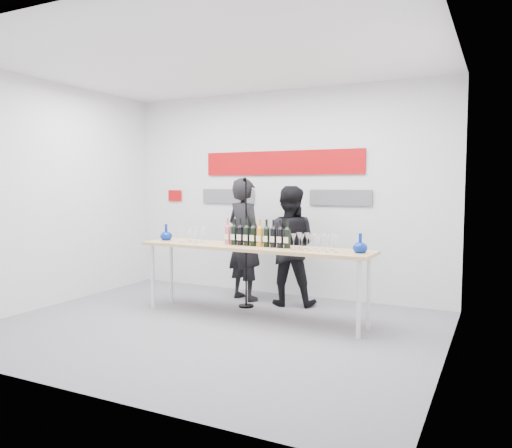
% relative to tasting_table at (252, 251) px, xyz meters
% --- Properties ---
extents(ground, '(5.00, 5.00, 0.00)m').
position_rel_tasting_table_xyz_m(ground, '(-0.23, -0.57, -0.82)').
color(ground, slate).
rests_on(ground, ground).
extents(back_wall, '(5.00, 0.04, 3.00)m').
position_rel_tasting_table_xyz_m(back_wall, '(-0.23, 1.43, 0.68)').
color(back_wall, silver).
rests_on(back_wall, ground).
extents(signage, '(3.38, 0.02, 0.79)m').
position_rel_tasting_table_xyz_m(signage, '(-0.29, 1.40, 0.98)').
color(signage, '#A6070A').
rests_on(signage, back_wall).
extents(tasting_table, '(2.98, 0.68, 0.89)m').
position_rel_tasting_table_xyz_m(tasting_table, '(0.00, 0.00, 0.00)').
color(tasting_table, tan).
rests_on(tasting_table, ground).
extents(wine_bottles, '(0.89, 0.10, 0.33)m').
position_rel_tasting_table_xyz_m(wine_bottles, '(0.06, -0.00, 0.23)').
color(wine_bottles, '#CC5966').
rests_on(wine_bottles, tasting_table).
extents(decanter_left, '(0.16, 0.16, 0.21)m').
position_rel_tasting_table_xyz_m(decanter_left, '(-1.32, 0.06, 0.17)').
color(decanter_left, navy).
rests_on(decanter_left, tasting_table).
extents(decanter_right, '(0.16, 0.16, 0.21)m').
position_rel_tasting_table_xyz_m(decanter_right, '(1.33, -0.02, 0.17)').
color(decanter_right, navy).
rests_on(decanter_right, tasting_table).
extents(glasses_left, '(0.27, 0.23, 0.18)m').
position_rel_tasting_table_xyz_m(glasses_left, '(-0.88, 0.03, 0.16)').
color(glasses_left, silver).
rests_on(glasses_left, tasting_table).
extents(glasses_right, '(0.56, 0.24, 0.18)m').
position_rel_tasting_table_xyz_m(glasses_right, '(0.81, -0.03, 0.16)').
color(glasses_right, silver).
rests_on(glasses_right, tasting_table).
extents(presenter_left, '(0.73, 0.61, 1.72)m').
position_rel_tasting_table_xyz_m(presenter_left, '(-0.55, 0.85, 0.04)').
color(presenter_left, black).
rests_on(presenter_left, ground).
extents(presenter_right, '(0.91, 0.79, 1.61)m').
position_rel_tasting_table_xyz_m(presenter_right, '(0.12, 0.84, -0.02)').
color(presenter_right, black).
rests_on(presenter_right, ground).
extents(mic_stand, '(0.20, 0.20, 1.73)m').
position_rel_tasting_table_xyz_m(mic_stand, '(-0.33, 0.47, -0.30)').
color(mic_stand, black).
rests_on(mic_stand, ground).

